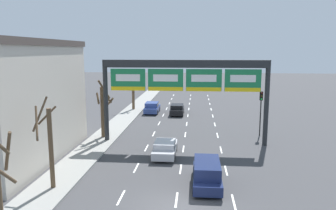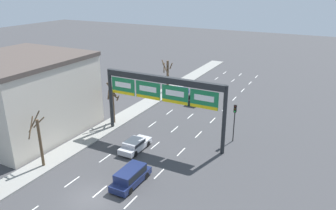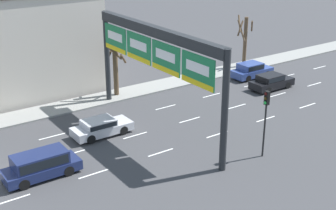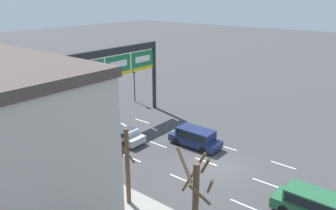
% 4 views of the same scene
% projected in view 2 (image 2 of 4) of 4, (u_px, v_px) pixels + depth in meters
% --- Properties ---
extents(ground_plane, '(220.00, 220.00, 0.00)m').
position_uv_depth(ground_plane, '(93.00, 198.00, 28.49)').
color(ground_plane, '#3D3D3F').
extents(sidewalk_left, '(2.80, 110.00, 0.15)m').
position_uv_depth(sidewalk_left, '(28.00, 174.00, 31.93)').
color(sidewalk_left, gray).
rests_on(sidewalk_left, ground_plane).
extents(lane_dashes, '(6.72, 67.00, 0.01)m').
position_uv_depth(lane_dashes, '(165.00, 137.00, 39.69)').
color(lane_dashes, white).
rests_on(lane_dashes, ground_plane).
extents(sign_gantry, '(15.24, 0.70, 7.77)m').
position_uv_depth(sign_gantry, '(162.00, 90.00, 36.94)').
color(sign_gantry, '#232628').
rests_on(sign_gantry, ground_plane).
extents(building_near, '(13.48, 14.42, 9.45)m').
position_uv_depth(building_near, '(22.00, 95.00, 39.82)').
color(building_near, beige).
rests_on(building_near, ground_plane).
extents(car_black, '(1.80, 4.33, 1.41)m').
position_uv_depth(car_black, '(196.00, 98.00, 50.96)').
color(car_black, black).
rests_on(car_black, ground_plane).
extents(car_blue, '(1.87, 4.34, 1.51)m').
position_uv_depth(car_blue, '(179.00, 93.00, 53.24)').
color(car_blue, navy).
rests_on(car_blue, ground_plane).
extents(car_silver, '(1.83, 4.37, 1.27)m').
position_uv_depth(car_silver, '(135.00, 145.00, 36.34)').
color(car_silver, '#B7B7BC').
rests_on(car_silver, ground_plane).
extents(suv_navy, '(1.81, 4.61, 1.61)m').
position_uv_depth(suv_navy, '(131.00, 176.00, 30.10)').
color(suv_navy, '#19234C').
rests_on(suv_navy, ground_plane).
extents(traffic_light_near_gantry, '(0.30, 0.35, 4.56)m').
position_uv_depth(traffic_light_near_gantry, '(235.00, 116.00, 37.53)').
color(traffic_light_near_gantry, black).
rests_on(traffic_light_near_gantry, ground_plane).
extents(tree_bare_second, '(2.02, 2.02, 5.35)m').
position_uv_depth(tree_bare_second, '(167.00, 74.00, 55.23)').
color(tree_bare_second, brown).
rests_on(tree_bare_second, sidewalk_left).
extents(tree_bare_third, '(1.85, 2.04, 5.71)m').
position_uv_depth(tree_bare_third, '(113.00, 103.00, 42.49)').
color(tree_bare_third, brown).
rests_on(tree_bare_third, sidewalk_left).
extents(tree_bare_furthest, '(1.23, 1.92, 5.64)m').
position_uv_depth(tree_bare_furthest, '(39.00, 139.00, 32.33)').
color(tree_bare_furthest, brown).
rests_on(tree_bare_furthest, sidewalk_left).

